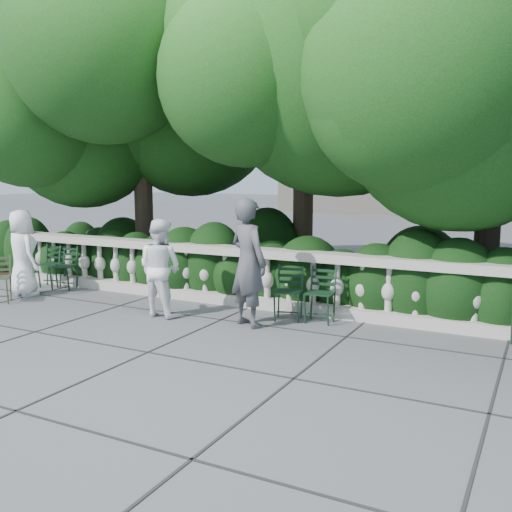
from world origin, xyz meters
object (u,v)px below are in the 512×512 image
at_px(chair_c, 287,322).
at_px(chair_a, 61,290).
at_px(chair_d, 317,325).
at_px(person_casual_man, 160,268).
at_px(person_businessman, 22,253).
at_px(person_woman_grey, 248,263).
at_px(chair_b, 49,288).

bearing_deg(chair_c, chair_a, 163.90).
height_order(chair_d, person_casual_man, person_casual_man).
relative_size(chair_c, chair_d, 1.00).
relative_size(person_businessman, person_woman_grey, 0.84).
distance_m(chair_b, person_casual_man, 3.42).
height_order(chair_a, chair_d, same).
relative_size(chair_b, person_businessman, 0.53).
xyz_separation_m(chair_a, chair_b, (-0.38, 0.07, 0.00)).
distance_m(person_businessman, person_casual_man, 3.13).
xyz_separation_m(chair_b, person_woman_grey, (4.76, -0.63, 0.94)).
relative_size(chair_d, person_casual_man, 0.55).
bearing_deg(person_casual_man, chair_a, -10.68).
height_order(chair_c, chair_d, same).
relative_size(person_woman_grey, person_casual_man, 1.23).
relative_size(chair_b, person_casual_man, 0.55).
bearing_deg(chair_c, chair_b, 163.28).
distance_m(chair_b, person_businessman, 1.05).
bearing_deg(person_businessman, chair_c, -156.70).
relative_size(person_businessman, person_casual_man, 1.03).
height_order(chair_d, person_businessman, person_businessman).
bearing_deg(person_woman_grey, chair_c, -112.49).
height_order(chair_a, chair_b, same).
bearing_deg(person_businessman, chair_b, -61.92).
xyz_separation_m(chair_d, person_businessman, (-5.52, -0.57, 0.79)).
bearing_deg(chair_b, person_businessman, -99.78).
bearing_deg(person_businessman, chair_a, -94.64).
bearing_deg(person_woman_grey, person_casual_man, 26.64).
height_order(chair_a, person_casual_man, person_casual_man).
distance_m(chair_b, chair_c, 5.19).
xyz_separation_m(chair_b, person_businessman, (0.12, -0.69, 0.79)).
relative_size(chair_a, person_businessman, 0.53).
height_order(chair_b, person_businessman, person_businessman).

